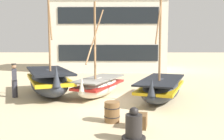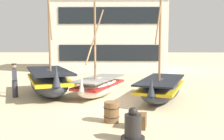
{
  "view_description": "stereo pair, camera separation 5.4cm",
  "coord_description": "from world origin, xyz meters",
  "px_view_note": "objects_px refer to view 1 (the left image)",
  "views": [
    {
      "loc": [
        0.15,
        -11.08,
        2.7
      ],
      "look_at": [
        0.0,
        1.0,
        1.4
      ],
      "focal_mm": 40.71,
      "sensor_mm": 36.0,
      "label": 1
    },
    {
      "loc": [
        0.2,
        -11.08,
        2.7
      ],
      "look_at": [
        0.0,
        1.0,
        1.4
      ],
      "focal_mm": 40.71,
      "sensor_mm": 36.0,
      "label": 2
    }
  ],
  "objects_px": {
    "fishing_boat_far_right": "(99,86)",
    "cargo_crate": "(138,121)",
    "wooden_barrel": "(112,112)",
    "harbor_building_main": "(109,35)",
    "fishing_boat_near_left": "(161,88)",
    "capstan_winch": "(134,127)",
    "fisherman_by_hull": "(14,81)",
    "fishing_boat_centre_large": "(49,81)"
  },
  "relations": [
    {
      "from": "capstan_winch",
      "to": "harbor_building_main",
      "type": "relative_size",
      "value": 0.09
    },
    {
      "from": "harbor_building_main",
      "to": "capstan_winch",
      "type": "bearing_deg",
      "value": -86.61
    },
    {
      "from": "fishing_boat_far_right",
      "to": "harbor_building_main",
      "type": "height_order",
      "value": "harbor_building_main"
    },
    {
      "from": "fishing_boat_near_left",
      "to": "cargo_crate",
      "type": "xyz_separation_m",
      "value": [
        -1.43,
        -3.93,
        -0.35
      ]
    },
    {
      "from": "fishing_boat_near_left",
      "to": "harbor_building_main",
      "type": "height_order",
      "value": "harbor_building_main"
    },
    {
      "from": "fishing_boat_far_right",
      "to": "capstan_winch",
      "type": "height_order",
      "value": "fishing_boat_far_right"
    },
    {
      "from": "fishing_boat_near_left",
      "to": "fisherman_by_hull",
      "type": "height_order",
      "value": "fishing_boat_near_left"
    },
    {
      "from": "fisherman_by_hull",
      "to": "capstan_winch",
      "type": "relative_size",
      "value": 1.78
    },
    {
      "from": "fishing_boat_far_right",
      "to": "fisherman_by_hull",
      "type": "distance_m",
      "value": 4.19
    },
    {
      "from": "cargo_crate",
      "to": "fisherman_by_hull",
      "type": "bearing_deg",
      "value": 142.23
    },
    {
      "from": "fishing_boat_near_left",
      "to": "cargo_crate",
      "type": "relative_size",
      "value": 11.32
    },
    {
      "from": "capstan_winch",
      "to": "cargo_crate",
      "type": "relative_size",
      "value": 1.77
    },
    {
      "from": "harbor_building_main",
      "to": "wooden_barrel",
      "type": "bearing_deg",
      "value": -88.33
    },
    {
      "from": "fishing_boat_centre_large",
      "to": "fishing_boat_far_right",
      "type": "distance_m",
      "value": 2.63
    },
    {
      "from": "harbor_building_main",
      "to": "fisherman_by_hull",
      "type": "bearing_deg",
      "value": -107.81
    },
    {
      "from": "cargo_crate",
      "to": "wooden_barrel",
      "type": "bearing_deg",
      "value": 145.96
    },
    {
      "from": "fisherman_by_hull",
      "to": "wooden_barrel",
      "type": "bearing_deg",
      "value": -38.39
    },
    {
      "from": "fishing_boat_far_right",
      "to": "cargo_crate",
      "type": "distance_m",
      "value": 5.07
    },
    {
      "from": "wooden_barrel",
      "to": "harbor_building_main",
      "type": "xyz_separation_m",
      "value": [
        -0.51,
        17.4,
        3.08
      ]
    },
    {
      "from": "wooden_barrel",
      "to": "fishing_boat_far_right",
      "type": "bearing_deg",
      "value": 99.38
    },
    {
      "from": "fishing_boat_near_left",
      "to": "capstan_winch",
      "type": "distance_m",
      "value": 5.29
    },
    {
      "from": "fishing_boat_near_left",
      "to": "harbor_building_main",
      "type": "distance_m",
      "value": 14.6
    },
    {
      "from": "fishing_boat_centre_large",
      "to": "wooden_barrel",
      "type": "relative_size",
      "value": 9.63
    },
    {
      "from": "cargo_crate",
      "to": "harbor_building_main",
      "type": "height_order",
      "value": "harbor_building_main"
    },
    {
      "from": "fishing_boat_centre_large",
      "to": "harbor_building_main",
      "type": "xyz_separation_m",
      "value": [
        2.81,
        12.96,
        2.7
      ]
    },
    {
      "from": "fishing_boat_near_left",
      "to": "harbor_building_main",
      "type": "bearing_deg",
      "value": 101.23
    },
    {
      "from": "wooden_barrel",
      "to": "fisherman_by_hull",
      "type": "bearing_deg",
      "value": 141.61
    },
    {
      "from": "fishing_boat_far_right",
      "to": "capstan_winch",
      "type": "xyz_separation_m",
      "value": [
        1.32,
        -5.91,
        -0.16
      ]
    },
    {
      "from": "fishing_boat_centre_large",
      "to": "capstan_winch",
      "type": "relative_size",
      "value": 7.12
    },
    {
      "from": "fishing_boat_far_right",
      "to": "fisherman_by_hull",
      "type": "xyz_separation_m",
      "value": [
        -4.16,
        -0.4,
        0.31
      ]
    },
    {
      "from": "fishing_boat_centre_large",
      "to": "cargo_crate",
      "type": "relative_size",
      "value": 12.62
    },
    {
      "from": "fisherman_by_hull",
      "to": "cargo_crate",
      "type": "height_order",
      "value": "fisherman_by_hull"
    },
    {
      "from": "cargo_crate",
      "to": "capstan_winch",
      "type": "bearing_deg",
      "value": -101.81
    },
    {
      "from": "fishing_boat_near_left",
      "to": "capstan_winch",
      "type": "bearing_deg",
      "value": -108.28
    },
    {
      "from": "fishing_boat_centre_large",
      "to": "fishing_boat_far_right",
      "type": "height_order",
      "value": "fishing_boat_centre_large"
    },
    {
      "from": "capstan_winch",
      "to": "harbor_building_main",
      "type": "xyz_separation_m",
      "value": [
        -1.13,
        19.05,
        3.06
      ]
    },
    {
      "from": "fishing_boat_near_left",
      "to": "fishing_boat_centre_large",
      "type": "bearing_deg",
      "value": 169.12
    },
    {
      "from": "fishing_boat_near_left",
      "to": "cargo_crate",
      "type": "bearing_deg",
      "value": -109.99
    },
    {
      "from": "wooden_barrel",
      "to": "capstan_winch",
      "type": "bearing_deg",
      "value": -69.42
    },
    {
      "from": "capstan_winch",
      "to": "cargo_crate",
      "type": "height_order",
      "value": "capstan_winch"
    },
    {
      "from": "fishing_boat_far_right",
      "to": "cargo_crate",
      "type": "xyz_separation_m",
      "value": [
        1.55,
        -4.82,
        -0.31
      ]
    },
    {
      "from": "cargo_crate",
      "to": "harbor_building_main",
      "type": "bearing_deg",
      "value": 94.32
    }
  ]
}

